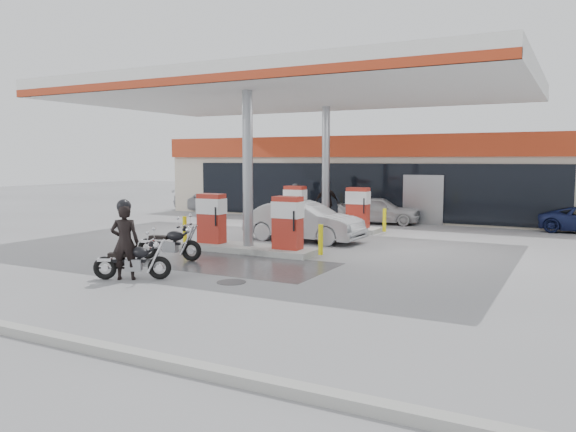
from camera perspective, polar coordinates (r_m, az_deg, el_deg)
name	(u,v)px	position (r m, az deg, el deg)	size (l,w,h in m)	color
ground	(211,261)	(16.14, -7.79, -4.60)	(90.00, 90.00, 0.00)	gray
wet_patch	(226,263)	(15.86, -6.32, -4.76)	(6.00, 3.00, 0.00)	#4C4C4F
drain_cover	(231,282)	(13.42, -5.77, -6.70)	(0.70, 0.70, 0.01)	#38383A
store_building	(386,176)	(30.31, 9.96, 4.03)	(22.00, 8.22, 4.00)	beige
canopy	(292,92)	(20.30, 0.41, 12.51)	(16.00, 10.02, 5.51)	silver
pump_island_near	(248,229)	(17.68, -4.06, -1.33)	(5.14, 1.30, 1.78)	#9E9E99
pump_island_far	(326,213)	(22.97, 3.83, 0.32)	(5.14, 1.30, 1.78)	#9E9E99
main_motorcycle	(134,262)	(14.07, -15.42, -4.53)	(1.71, 1.06, 0.97)	black
biker_main	(125,242)	(14.04, -16.24, -2.56)	(0.67, 0.44, 1.83)	black
parked_motorcycle	(170,244)	(16.51, -11.87, -2.83)	(1.99, 0.76, 1.03)	black
sedan_white	(378,210)	(25.53, 9.15, 0.61)	(1.47, 3.65, 1.24)	silver
attendant	(296,202)	(26.66, 0.84, 1.44)	(0.85, 0.66, 1.75)	slate
hatchback_silver	(304,221)	(19.85, 1.60, -0.54)	(1.50, 4.30, 1.42)	#9B9FA3
parked_car_left	(201,201)	(31.86, -8.83, 1.56)	(1.62, 3.98, 1.16)	#94969C
biker_walking	(327,202)	(25.33, 3.94, 1.39)	(1.12, 0.47, 1.91)	black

